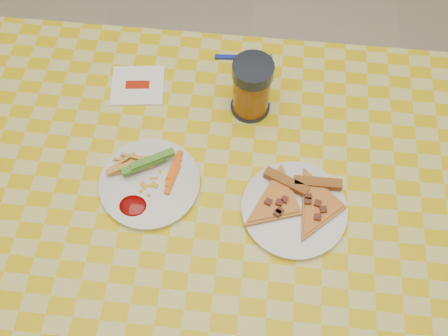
{
  "coord_description": "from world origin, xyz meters",
  "views": [
    {
      "loc": [
        0.04,
        -0.44,
        1.71
      ],
      "look_at": [
        -0.01,
        0.05,
        0.78
      ],
      "focal_mm": 40.0,
      "sensor_mm": 36.0,
      "label": 1
    }
  ],
  "objects": [
    {
      "name": "plate_right",
      "position": [
        0.15,
        -0.02,
        0.76
      ],
      "size": [
        0.27,
        0.27,
        0.01
      ],
      "primitive_type": "cylinder",
      "rotation": [
        0.0,
        0.0,
        -0.29
      ],
      "color": "silver",
      "rests_on": "table"
    },
    {
      "name": "plate_left",
      "position": [
        -0.16,
        0.0,
        0.76
      ],
      "size": [
        0.28,
        0.28,
        0.01
      ],
      "primitive_type": "cylinder",
      "rotation": [
        0.0,
        0.0,
        -0.43
      ],
      "color": "silver",
      "rests_on": "table"
    },
    {
      "name": "fries_veggies",
      "position": [
        -0.17,
        0.02,
        0.78
      ],
      "size": [
        0.17,
        0.16,
        0.04
      ],
      "color": "gold",
      "rests_on": "plate_left"
    },
    {
      "name": "napkin",
      "position": [
        -0.23,
        0.26,
        0.76
      ],
      "size": [
        0.13,
        0.13,
        0.01
      ],
      "rotation": [
        0.0,
        0.0,
        0.12
      ],
      "color": "white",
      "rests_on": "table"
    },
    {
      "name": "pizza_slices",
      "position": [
        0.15,
        -0.01,
        0.78
      ],
      "size": [
        0.24,
        0.22,
        0.02
      ],
      "color": "#BA8A39",
      "rests_on": "plate_right"
    },
    {
      "name": "table",
      "position": [
        0.0,
        0.0,
        0.68
      ],
      "size": [
        1.28,
        0.88,
        0.76
      ],
      "color": "silver",
      "rests_on": "ground"
    },
    {
      "name": "fork",
      "position": [
        0.01,
        0.37,
        0.76
      ],
      "size": [
        0.14,
        0.03,
        0.01
      ],
      "rotation": [
        0.0,
        0.0,
        0.07
      ],
      "color": "navy",
      "rests_on": "table"
    },
    {
      "name": "drink_glass",
      "position": [
        0.04,
        0.23,
        0.83
      ],
      "size": [
        0.09,
        0.09,
        0.15
      ],
      "color": "black",
      "rests_on": "table"
    },
    {
      "name": "ground",
      "position": [
        0.0,
        0.0,
        0.0
      ],
      "size": [
        8.0,
        8.0,
        0.0
      ],
      "primitive_type": "plane",
      "color": "beige",
      "rests_on": "ground"
    }
  ]
}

